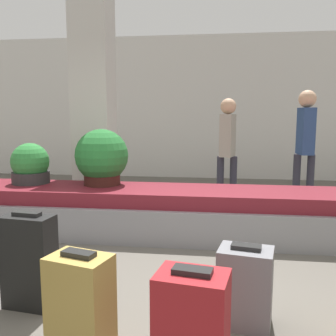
{
  "coord_description": "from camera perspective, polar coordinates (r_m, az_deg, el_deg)",
  "views": [
    {
      "loc": [
        0.58,
        -2.59,
        1.45
      ],
      "look_at": [
        0.0,
        1.78,
        0.82
      ],
      "focal_mm": 40.0,
      "sensor_mm": 36.0,
      "label": 1
    }
  ],
  "objects": [
    {
      "name": "ground_plane",
      "position": [
        3.02,
        -4.73,
        -20.58
      ],
      "size": [
        18.0,
        18.0,
        0.0
      ],
      "primitive_type": "plane",
      "color": "#59544C"
    },
    {
      "name": "back_wall",
      "position": [
        8.62,
        3.72,
        9.12
      ],
      "size": [
        18.0,
        0.06,
        3.2
      ],
      "color": "beige",
      "rests_on": "ground_plane"
    },
    {
      "name": "carousel",
      "position": [
        4.57,
        0.0,
        -6.82
      ],
      "size": [
        6.14,
        0.96,
        0.57
      ],
      "color": "gray",
      "rests_on": "ground_plane"
    },
    {
      "name": "pillar",
      "position": [
        5.79,
        -11.21,
        9.46
      ],
      "size": [
        0.55,
        0.55,
        3.2
      ],
      "color": "beige",
      "rests_on": "ground_plane"
    },
    {
      "name": "suitcase_1",
      "position": [
        3.08,
        -20.37,
        -13.19
      ],
      "size": [
        0.41,
        0.25,
        0.74
      ],
      "rotation": [
        0.0,
        0.0,
        -0.13
      ],
      "color": "black",
      "rests_on": "ground_plane"
    },
    {
      "name": "suitcase_2",
      "position": [
        2.38,
        -13.18,
        -20.22
      ],
      "size": [
        0.4,
        0.32,
        0.68
      ],
      "rotation": [
        0.0,
        0.0,
        -0.27
      ],
      "color": "#A3843D",
      "rests_on": "ground_plane"
    },
    {
      "name": "suitcase_3",
      "position": [
        2.75,
        11.64,
        -17.29
      ],
      "size": [
        0.41,
        0.33,
        0.58
      ],
      "rotation": [
        0.0,
        0.0,
        -0.19
      ],
      "color": "slate",
      "rests_on": "ground_plane"
    },
    {
      "name": "suitcase_4",
      "position": [
        2.17,
        3.65,
        -23.34
      ],
      "size": [
        0.42,
        0.33,
        0.66
      ],
      "rotation": [
        0.0,
        0.0,
        -0.17
      ],
      "color": "maroon",
      "rests_on": "ground_plane"
    },
    {
      "name": "potted_plant_0",
      "position": [
        5.14,
        -20.25,
        0.39
      ],
      "size": [
        0.48,
        0.48,
        0.52
      ],
      "color": "#2D2D2D",
      "rests_on": "carousel"
    },
    {
      "name": "potted_plant_1",
      "position": [
        4.78,
        -10.07,
        1.5
      ],
      "size": [
        0.67,
        0.67,
        0.7
      ],
      "color": "#381914",
      "rests_on": "carousel"
    },
    {
      "name": "traveler_0",
      "position": [
        5.89,
        20.2,
        4.18
      ],
      "size": [
        0.31,
        0.34,
        1.8
      ],
      "rotation": [
        0.0,
        0.0,
        -1.46
      ],
      "color": "#282833",
      "rests_on": "ground_plane"
    },
    {
      "name": "traveler_1",
      "position": [
        5.81,
        9.05,
        3.74
      ],
      "size": [
        0.31,
        0.36,
        1.69
      ],
      "rotation": [
        0.0,
        0.0,
        1.29
      ],
      "color": "#282833",
      "rests_on": "ground_plane"
    }
  ]
}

